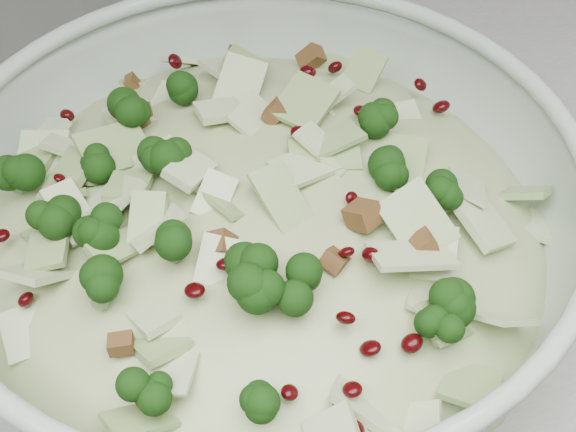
% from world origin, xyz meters
% --- Properties ---
extents(mixing_bowl, '(0.41, 0.41, 0.16)m').
position_xyz_m(mixing_bowl, '(0.16, 1.60, 0.98)').
color(mixing_bowl, '#A9BAAD').
rests_on(mixing_bowl, counter).
extents(salad, '(0.44, 0.44, 0.16)m').
position_xyz_m(salad, '(0.16, 1.60, 1.01)').
color(salad, '#BACA8A').
rests_on(salad, mixing_bowl).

